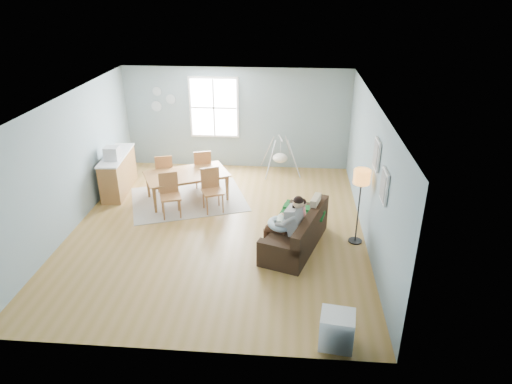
# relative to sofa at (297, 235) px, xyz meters

# --- Properties ---
(room) EXTENTS (8.40, 9.40, 3.90)m
(room) POSITION_rel_sofa_xyz_m (-1.64, 0.62, 2.15)
(room) COLOR olive
(window) EXTENTS (1.32, 0.08, 1.62)m
(window) POSITION_rel_sofa_xyz_m (-2.24, 4.08, 1.38)
(window) COLOR white
(window) RESTS_ON room
(pictures) EXTENTS (0.05, 1.34, 0.74)m
(pictures) POSITION_rel_sofa_xyz_m (1.33, -0.43, 1.58)
(pictures) COLOR white
(pictures) RESTS_ON room
(wall_plates) EXTENTS (0.67, 0.02, 0.66)m
(wall_plates) POSITION_rel_sofa_xyz_m (-3.64, 4.09, 1.56)
(wall_plates) COLOR #A6BCC7
(wall_plates) RESTS_ON room
(sofa) EXTENTS (1.36, 2.03, 0.76)m
(sofa) POSITION_rel_sofa_xyz_m (0.00, 0.00, 0.00)
(sofa) COLOR black
(sofa) RESTS_ON room
(green_throw) EXTENTS (1.00, 0.88, 0.04)m
(green_throw) POSITION_rel_sofa_xyz_m (0.13, 0.61, 0.22)
(green_throw) COLOR #14581C
(green_throw) RESTS_ON sofa
(beige_pillow) EXTENTS (0.23, 0.45, 0.43)m
(beige_pillow) POSITION_rel_sofa_xyz_m (0.34, 0.40, 0.41)
(beige_pillow) COLOR #C1B793
(beige_pillow) RESTS_ON sofa
(father) EXTENTS (0.92, 0.59, 1.22)m
(father) POSITION_rel_sofa_xyz_m (-0.20, -0.22, 0.38)
(father) COLOR gray
(father) RESTS_ON sofa
(nursing_pillow) EXTENTS (0.63, 0.63, 0.19)m
(nursing_pillow) POSITION_rel_sofa_xyz_m (-0.33, -0.17, 0.31)
(nursing_pillow) COLOR silver
(nursing_pillow) RESTS_ON father
(infant) EXTENTS (0.15, 0.35, 0.13)m
(infant) POSITION_rel_sofa_xyz_m (-0.33, -0.14, 0.40)
(infant) COLOR silver
(infant) RESTS_ON nursing_pillow
(toddler) EXTENTS (0.52, 0.33, 0.78)m
(toddler) POSITION_rel_sofa_xyz_m (-0.01, 0.19, 0.38)
(toddler) COLOR silver
(toddler) RESTS_ON sofa
(floor_lamp) EXTENTS (0.31, 0.31, 1.54)m
(floor_lamp) POSITION_rel_sofa_xyz_m (1.16, 0.28, 1.01)
(floor_lamp) COLOR black
(floor_lamp) RESTS_ON room
(storage_cube) EXTENTS (0.53, 0.48, 0.53)m
(storage_cube) POSITION_rel_sofa_xyz_m (0.55, -2.58, -0.00)
(storage_cube) COLOR white
(storage_cube) RESTS_ON room
(rug) EXTENTS (3.09, 2.72, 0.01)m
(rug) POSITION_rel_sofa_xyz_m (-2.55, 1.89, -0.26)
(rug) COLOR #A29C94
(rug) RESTS_ON room
(dining_table) EXTENTS (2.14, 1.76, 0.66)m
(dining_table) POSITION_rel_sofa_xyz_m (-2.55, 1.89, 0.06)
(dining_table) COLOR brown
(dining_table) RESTS_ON rug
(chair_sw) EXTENTS (0.56, 0.56, 0.96)m
(chair_sw) POSITION_rel_sofa_xyz_m (-2.77, 1.13, 0.28)
(chair_sw) COLOR brown
(chair_sw) RESTS_ON rug
(chair_se) EXTENTS (0.58, 0.58, 0.97)m
(chair_se) POSITION_rel_sofa_xyz_m (-1.90, 1.45, 0.29)
(chair_se) COLOR brown
(chair_se) RESTS_ON rug
(chair_nw) EXTENTS (0.53, 0.53, 0.95)m
(chair_nw) POSITION_rel_sofa_xyz_m (-3.21, 2.33, 0.27)
(chair_nw) COLOR brown
(chair_nw) RESTS_ON rug
(chair_ne) EXTENTS (0.56, 0.56, 0.97)m
(chair_ne) POSITION_rel_sofa_xyz_m (-2.33, 2.64, 0.29)
(chair_ne) COLOR brown
(chair_ne) RESTS_ON rug
(counter) EXTENTS (0.63, 1.71, 0.94)m
(counter) POSITION_rel_sofa_xyz_m (-4.34, 2.27, 0.21)
(counter) COLOR brown
(counter) RESTS_ON room
(monitor) EXTENTS (0.34, 0.32, 0.30)m
(monitor) POSITION_rel_sofa_xyz_m (-4.30, 1.95, 0.82)
(monitor) COLOR silver
(monitor) RESTS_ON counter
(baby_swing) EXTENTS (1.12, 1.14, 0.97)m
(baby_swing) POSITION_rel_sofa_xyz_m (-0.45, 3.72, 0.17)
(baby_swing) COLOR silver
(baby_swing) RESTS_ON room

